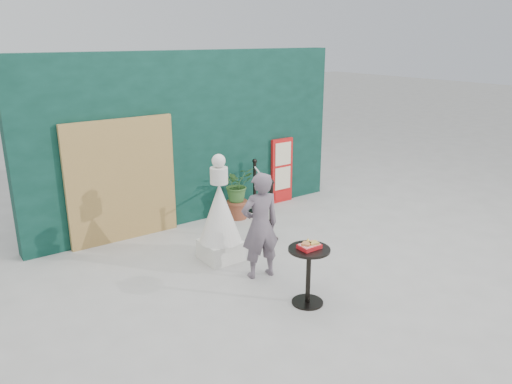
# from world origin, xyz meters

# --- Properties ---
(ground) EXTENTS (60.00, 60.00, 0.00)m
(ground) POSITION_xyz_m (0.00, 0.00, 0.00)
(ground) COLOR #ADAAA5
(ground) RESTS_ON ground
(back_wall) EXTENTS (6.00, 0.30, 3.00)m
(back_wall) POSITION_xyz_m (0.00, 3.15, 1.50)
(back_wall) COLOR black
(back_wall) RESTS_ON ground
(bamboo_fence) EXTENTS (1.80, 0.08, 2.00)m
(bamboo_fence) POSITION_xyz_m (-1.40, 2.94, 1.00)
(bamboo_fence) COLOR tan
(bamboo_fence) RESTS_ON ground
(woman) EXTENTS (0.61, 0.46, 1.51)m
(woman) POSITION_xyz_m (-0.39, 0.56, 0.75)
(woman) COLOR slate
(woman) RESTS_ON ground
(menu_board) EXTENTS (0.50, 0.07, 1.30)m
(menu_board) POSITION_xyz_m (1.90, 2.95, 0.65)
(menu_board) COLOR red
(menu_board) RESTS_ON ground
(statue) EXTENTS (0.63, 0.63, 1.63)m
(statue) POSITION_xyz_m (-0.55, 1.35, 0.66)
(statue) COLOR silver
(statue) RESTS_ON ground
(cafe_table) EXTENTS (0.52, 0.52, 0.75)m
(cafe_table) POSITION_xyz_m (-0.35, -0.40, 0.50)
(cafe_table) COLOR black
(cafe_table) RESTS_ON ground
(food_basket) EXTENTS (0.26, 0.19, 0.11)m
(food_basket) POSITION_xyz_m (-0.35, -0.40, 0.79)
(food_basket) COLOR red
(food_basket) RESTS_ON cafe_table
(planter) EXTENTS (0.57, 0.49, 0.97)m
(planter) POSITION_xyz_m (0.64, 2.68, 0.56)
(planter) COLOR brown
(planter) RESTS_ON ground
(stanchion_barrier) EXTENTS (0.84, 1.54, 1.03)m
(stanchion_barrier) POSITION_xyz_m (0.82, 2.15, 0.49)
(stanchion_barrier) COLOR black
(stanchion_barrier) RESTS_ON ground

